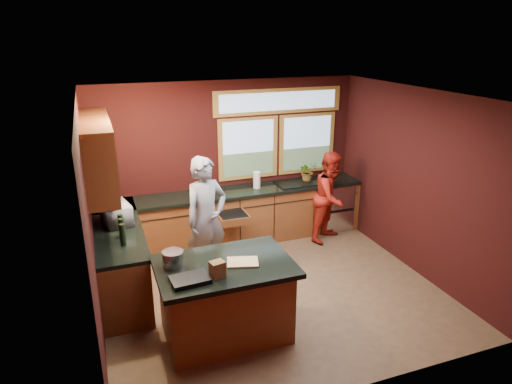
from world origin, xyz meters
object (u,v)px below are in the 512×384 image
person_grey (206,219)px  person_red (331,197)px  island (225,299)px  cutting_board (243,262)px  stock_pot (173,259)px

person_grey → person_red: size_ratio=1.17×
person_grey → person_red: bearing=-6.9°
island → person_red: (2.46, 1.95, 0.30)m
cutting_board → person_red: bearing=41.6°
island → person_grey: (0.15, 1.41, 0.43)m
stock_pot → island: bearing=-15.3°
person_grey → cutting_board: (0.05, -1.46, 0.04)m
person_grey → stock_pot: person_grey is taller
person_red → stock_pot: bearing=179.2°
island → stock_pot: size_ratio=6.46×
person_red → cutting_board: person_red is taller
person_red → stock_pot: (-3.01, -1.80, 0.26)m
person_grey → cutting_board: person_grey is taller
island → cutting_board: cutting_board is taller
person_red → cutting_board: 3.02m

